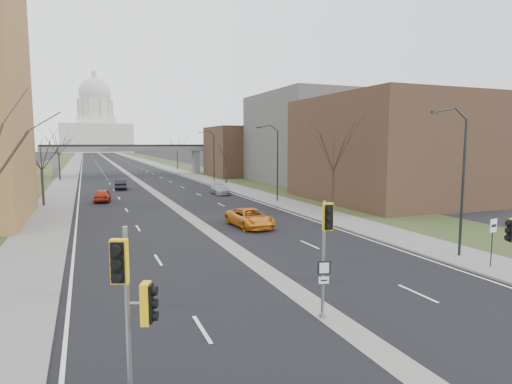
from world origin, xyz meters
TOP-DOWN VIEW (x-y plane):
  - ground at (0.00, 0.00)m, footprint 700.00×700.00m
  - road_surface at (0.00, 150.00)m, footprint 20.00×600.00m
  - median_strip at (0.00, 150.00)m, footprint 1.20×600.00m
  - sidewalk_right at (12.00, 150.00)m, footprint 4.00×600.00m
  - sidewalk_left at (-12.00, 150.00)m, footprint 4.00×600.00m
  - grass_verge_right at (18.00, 150.00)m, footprint 8.00×600.00m
  - grass_verge_left at (-18.00, 150.00)m, footprint 8.00×600.00m
  - commercial_block_near at (24.00, 28.00)m, footprint 16.00×20.00m
  - commercial_block_mid at (28.00, 52.00)m, footprint 18.00×22.00m
  - commercial_block_far at (22.00, 70.00)m, footprint 14.00×14.00m
  - pedestrian_bridge at (0.00, 80.00)m, footprint 34.00×3.00m
  - capitol at (0.00, 320.00)m, footprint 48.00×42.00m
  - streetlight_near at (10.99, 6.00)m, footprint 2.61×0.20m
  - streetlight_mid at (10.99, 32.00)m, footprint 2.61×0.20m
  - streetlight_far at (10.99, 58.00)m, footprint 2.61×0.20m
  - tree_left_b at (-13.00, 38.00)m, footprint 6.75×6.75m
  - tree_left_c at (-13.00, 72.00)m, footprint 7.65×7.65m
  - tree_right_a at (13.00, 22.00)m, footprint 7.20×7.20m
  - tree_right_b at (13.00, 55.00)m, footprint 6.30×6.30m
  - tree_right_c at (13.00, 95.00)m, footprint 7.65×7.65m
  - signal_pole_left at (-7.79, -2.20)m, footprint 1.10×0.80m
  - signal_pole_median at (-0.43, 1.03)m, footprint 0.59×0.77m
  - speed_limit_sign at (11.46, 3.59)m, footprint 0.56×0.12m
  - car_left_near at (-7.00, 39.65)m, footprint 2.19×4.55m
  - car_left_far at (-3.92, 52.75)m, footprint 2.01×4.71m
  - car_right_near at (3.52, 19.26)m, footprint 2.88×5.57m
  - car_right_mid at (7.77, 41.53)m, footprint 1.93×4.59m

SIDE VIEW (x-z plane):
  - ground at x=0.00m, z-range 0.00..0.00m
  - median_strip at x=0.00m, z-range -0.01..0.01m
  - road_surface at x=0.00m, z-range 0.00..0.01m
  - grass_verge_right at x=18.00m, z-range 0.00..0.10m
  - grass_verge_left at x=-18.00m, z-range 0.00..0.10m
  - sidewalk_right at x=12.00m, z-range 0.00..0.12m
  - sidewalk_left at x=-12.00m, z-range 0.00..0.12m
  - car_right_mid at x=7.77m, z-range 0.00..1.32m
  - car_left_near at x=-7.00m, z-range 0.00..1.50m
  - car_right_near at x=3.52m, z-range 0.00..1.50m
  - car_left_far at x=-3.92m, z-range 0.00..1.51m
  - speed_limit_sign at x=11.46m, z-range 0.61..3.24m
  - signal_pole_left at x=-7.79m, z-range 0.74..5.52m
  - signal_pole_median at x=-0.43m, z-range 0.91..5.52m
  - pedestrian_bridge at x=0.00m, z-range 1.62..8.07m
  - commercial_block_far at x=22.00m, z-range 0.00..10.00m
  - tree_right_b at x=13.00m, z-range 1.71..9.93m
  - commercial_block_near at x=24.00m, z-range 0.00..12.00m
  - tree_left_b at x=-13.00m, z-range 1.82..10.63m
  - tree_right_a at x=13.00m, z-range 1.94..11.34m
  - streetlight_near at x=10.99m, z-range 2.60..11.30m
  - streetlight_mid at x=10.99m, z-range 2.60..11.30m
  - streetlight_far at x=10.99m, z-range 2.60..11.30m
  - tree_left_c at x=-13.00m, z-range 2.05..12.04m
  - tree_right_c at x=13.00m, z-range 2.05..12.04m
  - commercial_block_mid at x=28.00m, z-range 0.00..15.00m
  - capitol at x=0.00m, z-range -9.28..46.47m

